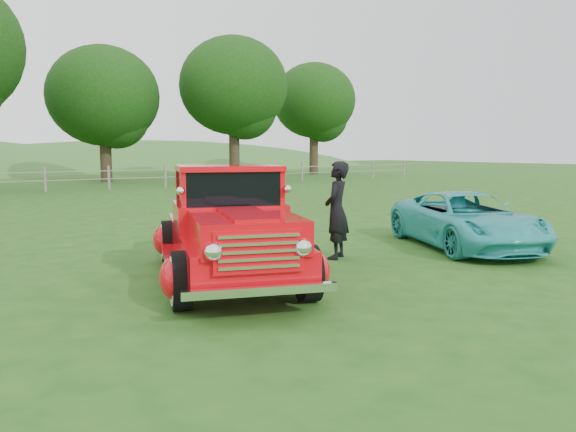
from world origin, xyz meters
TOP-DOWN VIEW (x-y plane):
  - ground at (0.00, 0.00)m, footprint 140.00×140.00m
  - fence_line at (0.00, 22.00)m, footprint 48.00×0.12m
  - tree_near_east at (5.00, 29.00)m, footprint 6.80×6.80m
  - tree_mid_east at (13.00, 27.00)m, footprint 7.20×7.20m
  - tree_far_east at (22.00, 30.00)m, footprint 6.60×6.60m
  - red_pickup at (-1.50, 1.34)m, footprint 3.40×5.28m
  - teal_sedan at (3.91, 1.09)m, footprint 3.38×4.52m
  - man at (0.97, 1.71)m, footprint 0.79×0.74m

SIDE VIEW (x-z plane):
  - ground at x=0.00m, z-range 0.00..0.00m
  - teal_sedan at x=3.91m, z-range 0.00..1.14m
  - fence_line at x=0.00m, z-range 0.00..1.20m
  - red_pickup at x=-1.50m, z-range -0.09..1.69m
  - man at x=0.97m, z-range 0.00..1.80m
  - tree_near_east at x=5.00m, z-range 1.08..9.41m
  - tree_far_east at x=22.00m, z-range 1.43..10.29m
  - tree_mid_east at x=13.00m, z-range 1.45..10.89m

